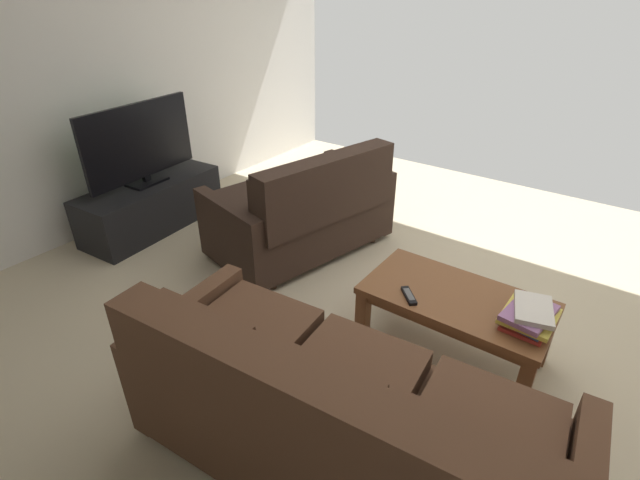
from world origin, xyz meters
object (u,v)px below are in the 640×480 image
object	(u,v)px
tv_stand	(152,205)
flat_tv	(139,143)
sofa_main	(334,420)
book_stack	(529,316)
tv_remote	(409,296)
coffee_table	(455,305)
loveseat_near	(304,209)

from	to	relation	value
tv_stand	flat_tv	distance (m)	0.56
tv_stand	sofa_main	bearing A→B (deg)	158.55
tv_stand	book_stack	xyz separation A→B (m)	(-3.16, 0.02, 0.26)
book_stack	tv_remote	world-z (taller)	book_stack
coffee_table	book_stack	xyz separation A→B (m)	(-0.38, 0.04, 0.13)
book_stack	coffee_table	bearing A→B (deg)	-5.44
flat_tv	book_stack	size ratio (longest dim) A/B	3.29
flat_tv	loveseat_near	bearing A→B (deg)	-161.09
flat_tv	sofa_main	bearing A→B (deg)	158.58
coffee_table	book_stack	world-z (taller)	book_stack
sofa_main	book_stack	world-z (taller)	sofa_main
coffee_table	flat_tv	world-z (taller)	flat_tv
tv_stand	coffee_table	bearing A→B (deg)	-179.70
book_stack	tv_stand	bearing A→B (deg)	-0.40
coffee_table	book_stack	bearing A→B (deg)	174.56
sofa_main	book_stack	bearing A→B (deg)	-115.52
tv_stand	loveseat_near	bearing A→B (deg)	-161.17
flat_tv	tv_remote	world-z (taller)	flat_tv
coffee_table	tv_stand	world-z (taller)	tv_stand
sofa_main	tv_stand	bearing A→B (deg)	-21.45
tv_remote	loveseat_near	bearing A→B (deg)	-27.10
loveseat_near	flat_tv	distance (m)	1.48
loveseat_near	book_stack	world-z (taller)	loveseat_near
coffee_table	flat_tv	xyz separation A→B (m)	(2.77, 0.02, 0.43)
loveseat_near	tv_stand	size ratio (longest dim) A/B	1.20
flat_tv	tv_stand	bearing A→B (deg)	-73.45
loveseat_near	tv_stand	world-z (taller)	loveseat_near
loveseat_near	book_stack	xyz separation A→B (m)	(-1.80, 0.48, 0.10)
sofa_main	loveseat_near	size ratio (longest dim) A/B	1.26
sofa_main	book_stack	size ratio (longest dim) A/B	6.03
loveseat_near	coffee_table	size ratio (longest dim) A/B	1.51
book_stack	tv_remote	size ratio (longest dim) A/B	2.21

